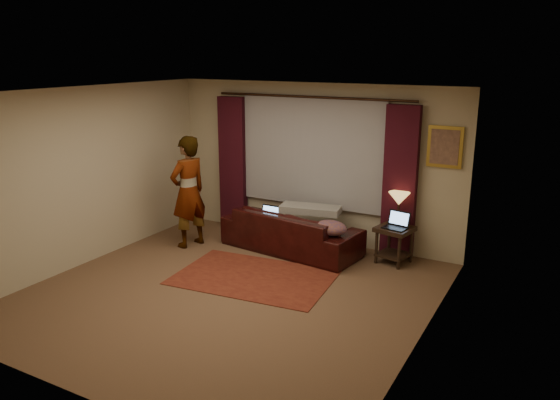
{
  "coord_description": "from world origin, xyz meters",
  "views": [
    {
      "loc": [
        3.76,
        -5.44,
        3.06
      ],
      "look_at": [
        0.1,
        1.2,
        1.0
      ],
      "focal_mm": 35.0,
      "sensor_mm": 36.0,
      "label": 1
    }
  ],
  "objects_px": {
    "end_table": "(394,245)",
    "tiffany_lamp": "(398,209)",
    "person": "(188,192)",
    "sofa": "(291,223)",
    "laptop_table": "(395,221)",
    "laptop_sofa": "(267,215)"
  },
  "relations": [
    {
      "from": "sofa",
      "to": "tiffany_lamp",
      "type": "bearing_deg",
      "value": -159.76
    },
    {
      "from": "sofa",
      "to": "laptop_sofa",
      "type": "height_order",
      "value": "sofa"
    },
    {
      "from": "tiffany_lamp",
      "to": "person",
      "type": "height_order",
      "value": "person"
    },
    {
      "from": "end_table",
      "to": "person",
      "type": "distance_m",
      "value": 3.32
    },
    {
      "from": "end_table",
      "to": "tiffany_lamp",
      "type": "height_order",
      "value": "tiffany_lamp"
    },
    {
      "from": "laptop_sofa",
      "to": "sofa",
      "type": "bearing_deg",
      "value": 23.28
    },
    {
      "from": "sofa",
      "to": "end_table",
      "type": "relative_size",
      "value": 3.97
    },
    {
      "from": "person",
      "to": "laptop_table",
      "type": "bearing_deg",
      "value": 117.79
    },
    {
      "from": "sofa",
      "to": "laptop_table",
      "type": "xyz_separation_m",
      "value": [
        1.61,
        0.2,
        0.23
      ]
    },
    {
      "from": "sofa",
      "to": "tiffany_lamp",
      "type": "height_order",
      "value": "tiffany_lamp"
    },
    {
      "from": "end_table",
      "to": "sofa",
      "type": "bearing_deg",
      "value": -170.46
    },
    {
      "from": "tiffany_lamp",
      "to": "person",
      "type": "distance_m",
      "value": 3.3
    },
    {
      "from": "laptop_sofa",
      "to": "laptop_table",
      "type": "distance_m",
      "value": 2.0
    },
    {
      "from": "sofa",
      "to": "tiffany_lamp",
      "type": "xyz_separation_m",
      "value": [
        1.6,
        0.37,
        0.36
      ]
    },
    {
      "from": "laptop_sofa",
      "to": "tiffany_lamp",
      "type": "bearing_deg",
      "value": 16.18
    },
    {
      "from": "tiffany_lamp",
      "to": "laptop_table",
      "type": "height_order",
      "value": "tiffany_lamp"
    },
    {
      "from": "end_table",
      "to": "tiffany_lamp",
      "type": "distance_m",
      "value": 0.54
    },
    {
      "from": "laptop_sofa",
      "to": "laptop_table",
      "type": "height_order",
      "value": "laptop_table"
    },
    {
      "from": "laptop_sofa",
      "to": "person",
      "type": "height_order",
      "value": "person"
    },
    {
      "from": "laptop_sofa",
      "to": "tiffany_lamp",
      "type": "height_order",
      "value": "tiffany_lamp"
    },
    {
      "from": "laptop_table",
      "to": "tiffany_lamp",
      "type": "bearing_deg",
      "value": 105.19
    },
    {
      "from": "sofa",
      "to": "tiffany_lamp",
      "type": "distance_m",
      "value": 1.68
    }
  ]
}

